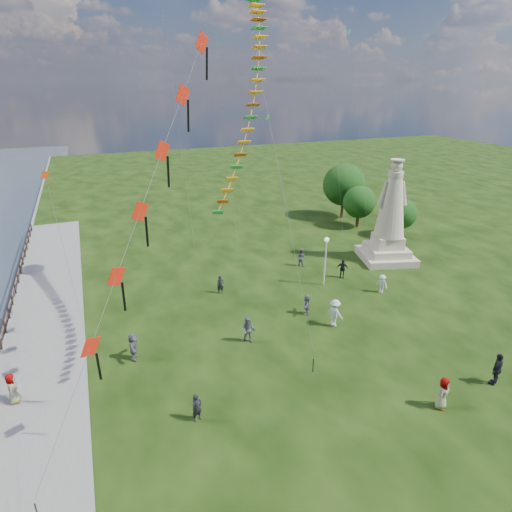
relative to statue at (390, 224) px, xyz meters
name	(u,v)px	position (x,y,z in m)	size (l,w,h in m)	color
waterfront	(17,376)	(-30.10, -6.12, -3.55)	(200.00, 200.00, 1.51)	#2E3A45
statue	(390,224)	(0.00, 0.00, 0.00)	(5.63, 5.63, 9.24)	beige
lamppost	(326,251)	(-8.07, -2.55, -0.51)	(0.38, 0.38, 4.13)	silver
tree_row	(355,193)	(3.58, 10.70, 0.04)	(5.98, 12.20, 6.51)	#382314
person_0	(197,408)	(-21.44, -13.30, -2.73)	(0.55, 0.36, 1.52)	black
person_1	(248,330)	(-16.73, -7.97, -2.58)	(0.89, 0.55, 1.82)	#595960
person_2	(335,313)	(-10.59, -8.23, -2.52)	(1.25, 0.64, 1.93)	silver
person_3	(497,369)	(-5.62, -16.73, -2.52)	(1.13, 0.58, 1.93)	black
person_4	(443,393)	(-9.73, -17.07, -2.60)	(0.87, 0.53, 1.78)	#595960
person_5	(133,346)	(-23.66, -7.04, -2.61)	(1.63, 0.70, 1.76)	#595960
person_6	(220,285)	(-16.31, -0.80, -2.75)	(0.54, 0.35, 1.48)	black
person_7	(301,257)	(-8.00, 1.69, -2.68)	(0.79, 0.49, 1.63)	#595960
person_8	(382,284)	(-4.57, -5.38, -2.73)	(0.98, 0.51, 1.52)	silver
person_9	(342,269)	(-5.93, -1.86, -2.67)	(0.96, 0.49, 1.64)	black
person_10	(13,390)	(-29.86, -8.67, -2.63)	(0.84, 0.51, 1.71)	#595960
person_11	(307,304)	(-11.60, -6.16, -2.72)	(1.43, 0.62, 1.54)	#595960
red_kite_train	(150,190)	(-22.30, -10.50, 7.46)	(10.13, 9.35, 17.67)	black
small_kites	(245,67)	(-10.43, 8.94, 13.01)	(28.27, 19.44, 30.78)	red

